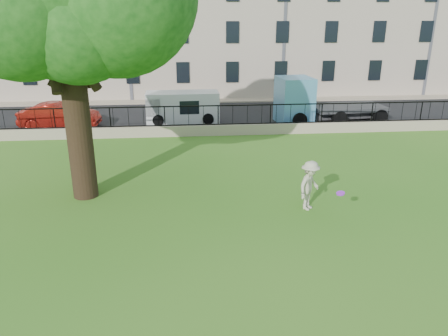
{
  "coord_description": "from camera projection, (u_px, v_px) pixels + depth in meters",
  "views": [
    {
      "loc": [
        -1.85,
        -12.12,
        6.65
      ],
      "look_at": [
        -0.43,
        3.5,
        1.03
      ],
      "focal_mm": 35.0,
      "sensor_mm": 36.0,
      "label": 1
    }
  ],
  "objects": [
    {
      "name": "man",
      "position": [
        310.0,
        185.0,
        15.33
      ],
      "size": [
        1.28,
        1.31,
        1.8
      ],
      "primitive_type": "imported",
      "rotation": [
        0.0,
        0.0,
        0.82
      ],
      "color": "#B6B094",
      "rests_on": "ground"
    },
    {
      "name": "frisbee",
      "position": [
        341.0,
        193.0,
        13.71
      ],
      "size": [
        0.35,
        0.35,
        0.12
      ],
      "primitive_type": "cylinder",
      "rotation": [
        0.21,
        -0.14,
        -0.39
      ],
      "color": "purple"
    },
    {
      "name": "white_van",
      "position": [
        183.0,
        107.0,
        27.71
      ],
      "size": [
        4.59,
        1.88,
        1.91
      ],
      "primitive_type": "cube",
      "rotation": [
        0.0,
        0.0,
        0.02
      ],
      "color": "silver",
      "rests_on": "street"
    },
    {
      "name": "iron_railing",
      "position": [
        218.0,
        115.0,
        24.63
      ],
      "size": [
        50.0,
        0.05,
        1.13
      ],
      "color": "black",
      "rests_on": "retaining_wall"
    },
    {
      "name": "blue_truck",
      "position": [
        330.0,
        99.0,
        27.7
      ],
      "size": [
        7.02,
        3.03,
        2.86
      ],
      "primitive_type": "cube",
      "rotation": [
        0.0,
        0.0,
        0.09
      ],
      "color": "#5294C2",
      "rests_on": "street"
    },
    {
      "name": "sidewalk",
      "position": [
        208.0,
        101.0,
        34.28
      ],
      "size": [
        60.0,
        1.4,
        0.12
      ],
      "primitive_type": "cube",
      "color": "tan",
      "rests_on": "ground"
    },
    {
      "name": "retaining_wall",
      "position": [
        218.0,
        130.0,
        24.92
      ],
      "size": [
        50.0,
        0.4,
        0.6
      ],
      "primitive_type": "cube",
      "color": "tan",
      "rests_on": "ground"
    },
    {
      "name": "red_sedan",
      "position": [
        60.0,
        116.0,
        26.21
      ],
      "size": [
        4.73,
        1.9,
        1.53
      ],
      "primitive_type": "imported",
      "rotation": [
        0.0,
        0.0,
        1.51
      ],
      "color": "maroon",
      "rests_on": "street"
    },
    {
      "name": "building_row",
      "position": [
        204.0,
        9.0,
        37.28
      ],
      "size": [
        56.4,
        10.4,
        13.8
      ],
      "color": "#B7A591",
      "rests_on": "ground"
    },
    {
      "name": "street",
      "position": [
        213.0,
        116.0,
        29.42
      ],
      "size": [
        60.0,
        9.0,
        0.01
      ],
      "primitive_type": "cube",
      "color": "black",
      "rests_on": "ground"
    },
    {
      "name": "ground",
      "position": [
        248.0,
        235.0,
        13.77
      ],
      "size": [
        120.0,
        120.0,
        0.0
      ],
      "primitive_type": "plane",
      "color": "#326F1A",
      "rests_on": "ground"
    }
  ]
}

